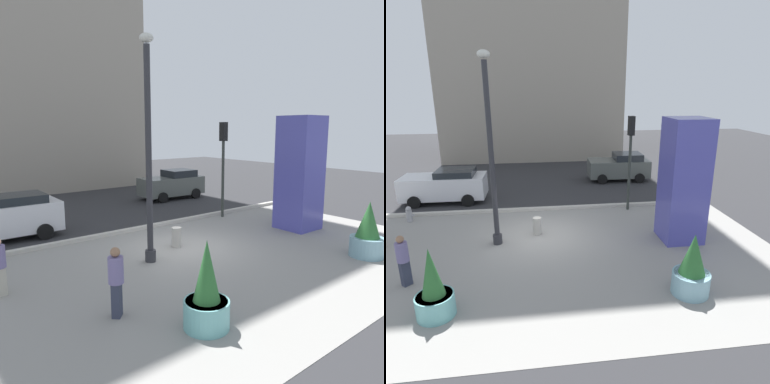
{
  "view_description": "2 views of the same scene",
  "coord_description": "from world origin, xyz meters",
  "views": [
    {
      "loc": [
        -7.98,
        -10.49,
        4.36
      ],
      "look_at": [
        1.18,
        0.97,
        1.84
      ],
      "focal_mm": 34.56,
      "sensor_mm": 36.0,
      "label": 1
    },
    {
      "loc": [
        -0.23,
        -13.09,
        6.02
      ],
      "look_at": [
        1.62,
        0.52,
        1.71
      ],
      "focal_mm": 31.68,
      "sensor_mm": 36.0,
      "label": 2
    }
  ],
  "objects": [
    {
      "name": "traffic_light_corner",
      "position": [
        4.47,
        2.66,
        3.16
      ],
      "size": [
        0.28,
        0.42,
        4.68
      ],
      "color": "#333833",
      "rests_on": "ground_plane"
    },
    {
      "name": "potted_plant_near_left",
      "position": [
        4.34,
        -4.71,
        0.8
      ],
      "size": [
        1.12,
        1.12,
        1.94
      ],
      "color": "#7AA8B7",
      "rests_on": "ground_plane"
    },
    {
      "name": "pedestrian_crossing",
      "position": [
        -4.33,
        -3.1,
        0.95
      ],
      "size": [
        0.51,
        0.51,
        1.7
      ],
      "color": "#33384C",
      "rests_on": "ground_plane"
    },
    {
      "name": "curb_strip",
      "position": [
        0.0,
        3.12,
        0.08
      ],
      "size": [
        18.0,
        0.24,
        0.16
      ],
      "primitive_type": "cube",
      "color": "#B7B2A8",
      "rests_on": "ground_plane"
    },
    {
      "name": "potted_plant_curbside",
      "position": [
        -3.01,
        -4.78,
        0.75
      ],
      "size": [
        1.03,
        1.03,
        2.03
      ],
      "color": "#6BB2B2",
      "rests_on": "ground_plane"
    },
    {
      "name": "ground_plane",
      "position": [
        0.0,
        4.0,
        0.0
      ],
      "size": [
        60.0,
        60.0,
        0.0
      ],
      "primitive_type": "plane",
      "color": "#2D2D30"
    },
    {
      "name": "car_curb_west",
      "position": [
        -4.95,
        5.21,
        0.91
      ],
      "size": [
        4.35,
        2.1,
        1.77
      ],
      "color": "silver",
      "rests_on": "ground_plane"
    },
    {
      "name": "lamp_post",
      "position": [
        -1.74,
        -0.48,
        3.52
      ],
      "size": [
        0.44,
        0.44,
        7.2
      ],
      "color": "#2D2D33",
      "rests_on": "ground_plane"
    },
    {
      "name": "plaza_pavement",
      "position": [
        0.0,
        -2.0,
        0.0
      ],
      "size": [
        18.0,
        10.0,
        0.02
      ],
      "primitive_type": "cube",
      "color": "gray",
      "rests_on": "ground_plane"
    },
    {
      "name": "art_pillar_blue",
      "position": [
        5.61,
        -0.97,
        2.45
      ],
      "size": [
        1.55,
        1.55,
        4.91
      ],
      "primitive_type": "cube",
      "color": "#4C4CAD",
      "rests_on": "ground_plane"
    },
    {
      "name": "concrete_bollard",
      "position": [
        -0.15,
        0.23,
        0.38
      ],
      "size": [
        0.36,
        0.36,
        0.75
      ],
      "primitive_type": "cylinder",
      "color": "#B2ADA3",
      "rests_on": "ground_plane"
    },
    {
      "name": "car_far_lane",
      "position": [
        5.47,
        8.35,
        0.9
      ],
      "size": [
        4.02,
        2.19,
        1.79
      ],
      "color": "#565B56",
      "rests_on": "ground_plane"
    }
  ]
}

